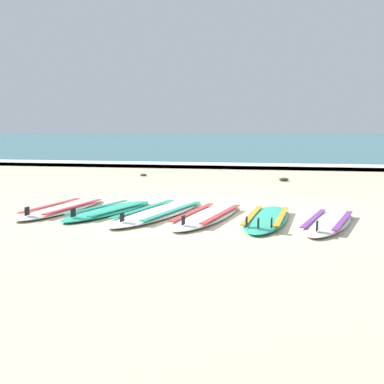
# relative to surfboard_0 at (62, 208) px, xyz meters

# --- Properties ---
(ground_plane) EXTENTS (80.00, 80.00, 0.00)m
(ground_plane) POSITION_rel_surfboard_0_xyz_m (2.04, 0.16, -0.04)
(ground_plane) COLOR beige
(sea) EXTENTS (80.00, 60.00, 0.10)m
(sea) POSITION_rel_surfboard_0_xyz_m (2.04, 37.54, 0.01)
(sea) COLOR teal
(sea) RESTS_ON ground
(wave_foam_strip) EXTENTS (80.00, 1.10, 0.11)m
(wave_foam_strip) POSITION_rel_surfboard_0_xyz_m (2.04, 8.09, 0.02)
(wave_foam_strip) COLOR white
(wave_foam_strip) RESTS_ON ground
(surfboard_0) EXTENTS (0.81, 2.14, 0.18)m
(surfboard_0) POSITION_rel_surfboard_0_xyz_m (0.00, 0.00, 0.00)
(surfboard_0) COLOR white
(surfboard_0) RESTS_ON ground
(surfboard_1) EXTENTS (1.00, 2.06, 0.18)m
(surfboard_1) POSITION_rel_surfboard_0_xyz_m (0.72, -0.04, 0.00)
(surfboard_1) COLOR #2DB793
(surfboard_1) RESTS_ON ground
(surfboard_2) EXTENTS (1.13, 2.55, 0.18)m
(surfboard_2) POSITION_rel_surfboard_0_xyz_m (1.43, -0.05, -0.00)
(surfboard_2) COLOR white
(surfboard_2) RESTS_ON ground
(surfboard_3) EXTENTS (0.91, 2.28, 0.18)m
(surfboard_3) POSITION_rel_surfboard_0_xyz_m (2.13, -0.19, -0.00)
(surfboard_3) COLOR white
(surfboard_3) RESTS_ON ground
(surfboard_4) EXTENTS (0.66, 2.11, 0.18)m
(surfboard_4) POSITION_rel_surfboard_0_xyz_m (2.92, -0.27, 0.00)
(surfboard_4) COLOR #2DB793
(surfboard_4) RESTS_ON ground
(surfboard_5) EXTENTS (0.91, 2.02, 0.18)m
(surfboard_5) POSITION_rel_surfboard_0_xyz_m (3.68, -0.37, 0.00)
(surfboard_5) COLOR silver
(surfboard_5) RESTS_ON ground
(seaweed_clump_near_shoreline) EXTENTS (0.17, 0.13, 0.06)m
(seaweed_clump_near_shoreline) POSITION_rel_surfboard_0_xyz_m (-0.31, 5.22, -0.01)
(seaweed_clump_near_shoreline) COLOR #384723
(seaweed_clump_near_shoreline) RESTS_ON ground
(seaweed_clump_mid_sand) EXTENTS (0.21, 0.17, 0.08)m
(seaweed_clump_mid_sand) POSITION_rel_surfboard_0_xyz_m (3.05, 4.68, 0.00)
(seaweed_clump_mid_sand) COLOR #2D381E
(seaweed_clump_mid_sand) RESTS_ON ground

